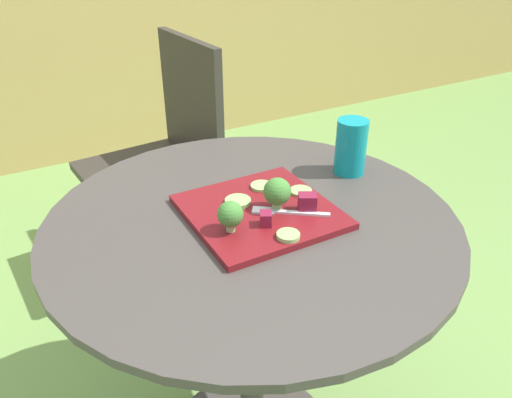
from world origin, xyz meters
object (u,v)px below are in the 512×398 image
salad_plate (261,212)px  drinking_glass (351,150)px  patio_chair (167,145)px  fork (283,212)px

salad_plate → drinking_glass: bearing=14.1°
patio_chair → salad_plate: (-0.12, -0.90, 0.22)m
fork → drinking_glass: bearing=22.8°
salad_plate → fork: (0.03, -0.03, 0.01)m
patio_chair → fork: size_ratio=6.70×
salad_plate → drinking_glass: (0.28, 0.07, 0.05)m
patio_chair → drinking_glass: size_ratio=7.01×
patio_chair → drinking_glass: patio_chair is taller
drinking_glass → salad_plate: bearing=-165.9°
patio_chair → salad_plate: patio_chair is taller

